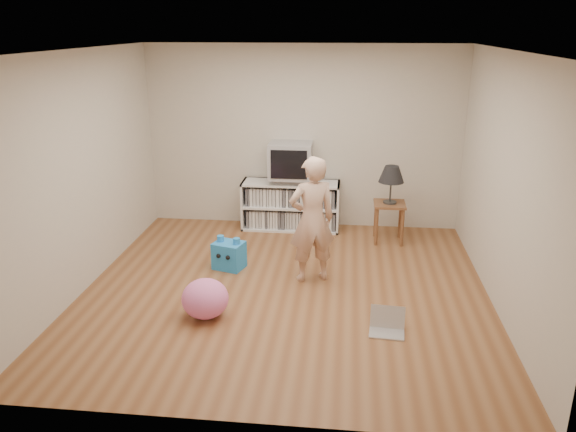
# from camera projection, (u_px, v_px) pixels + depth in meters

# --- Properties ---
(ground) EXTENTS (4.50, 4.50, 0.00)m
(ground) POSITION_uv_depth(u_px,v_px,m) (285.00, 290.00, 6.33)
(ground) COLOR brown
(ground) RESTS_ON ground
(walls) EXTENTS (4.52, 4.52, 2.60)m
(walls) POSITION_uv_depth(u_px,v_px,m) (285.00, 179.00, 5.91)
(walls) COLOR beige
(walls) RESTS_ON ground
(ceiling) EXTENTS (4.50, 4.50, 0.01)m
(ceiling) POSITION_uv_depth(u_px,v_px,m) (285.00, 50.00, 5.49)
(ceiling) COLOR white
(ceiling) RESTS_ON walls
(media_unit) EXTENTS (1.40, 0.45, 0.70)m
(media_unit) POSITION_uv_depth(u_px,v_px,m) (291.00, 205.00, 8.15)
(media_unit) COLOR white
(media_unit) RESTS_ON ground
(dvd_deck) EXTENTS (0.45, 0.35, 0.07)m
(dvd_deck) POSITION_uv_depth(u_px,v_px,m) (291.00, 180.00, 8.01)
(dvd_deck) COLOR gray
(dvd_deck) RESTS_ON media_unit
(crt_tv) EXTENTS (0.60, 0.53, 0.50)m
(crt_tv) POSITION_uv_depth(u_px,v_px,m) (291.00, 160.00, 7.91)
(crt_tv) COLOR #9A9A9E
(crt_tv) RESTS_ON dvd_deck
(side_table) EXTENTS (0.42, 0.42, 0.55)m
(side_table) POSITION_uv_depth(u_px,v_px,m) (389.00, 212.00, 7.62)
(side_table) COLOR brown
(side_table) RESTS_ON ground
(table_lamp) EXTENTS (0.34, 0.34, 0.52)m
(table_lamp) POSITION_uv_depth(u_px,v_px,m) (391.00, 175.00, 7.45)
(table_lamp) COLOR #333333
(table_lamp) RESTS_ON side_table
(person) EXTENTS (0.63, 0.52, 1.48)m
(person) POSITION_uv_depth(u_px,v_px,m) (312.00, 220.00, 6.36)
(person) COLOR #DBAF96
(person) RESTS_ON ground
(laptop) EXTENTS (0.36, 0.29, 0.23)m
(laptop) POSITION_uv_depth(u_px,v_px,m) (387.00, 325.00, 5.47)
(laptop) COLOR silver
(laptop) RESTS_ON ground
(playing_cards) EXTENTS (0.08, 0.10, 0.02)m
(playing_cards) POSITION_uv_depth(u_px,v_px,m) (389.00, 319.00, 5.68)
(playing_cards) COLOR #4458B7
(playing_cards) RESTS_ON ground
(plush_blue) EXTENTS (0.42, 0.37, 0.41)m
(plush_blue) POSITION_uv_depth(u_px,v_px,m) (229.00, 255.00, 6.85)
(plush_blue) COLOR #1F84DC
(plush_blue) RESTS_ON ground
(plush_pink) EXTENTS (0.51, 0.51, 0.41)m
(plush_pink) POSITION_uv_depth(u_px,v_px,m) (205.00, 299.00, 5.69)
(plush_pink) COLOR pink
(plush_pink) RESTS_ON ground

